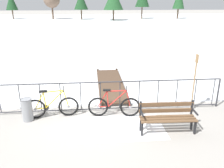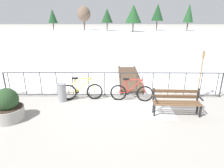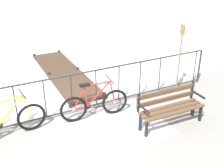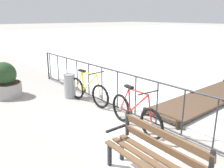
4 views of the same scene
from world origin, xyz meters
name	(u,v)px [view 1 (image 1 of 4)]	position (x,y,z in m)	size (l,w,h in m)	color
ground_plane	(91,111)	(0.00, 0.00, 0.00)	(160.00, 160.00, 0.00)	#9E9991
frozen_pond	(90,25)	(0.00, 28.40, 0.01)	(80.00, 56.00, 0.03)	white
snow_patch	(117,128)	(0.76, -1.20, 0.00)	(2.83, 1.57, 0.01)	white
railing_fence	(91,96)	(0.00, 0.00, 0.56)	(9.06, 0.06, 1.07)	#2D2D33
bicycle_near_railing	(52,107)	(-1.25, -0.32, 0.37)	(1.71, 0.52, 0.97)	black
bicycle_second	(114,106)	(0.75, -0.43, 0.37)	(1.71, 0.52, 0.97)	black
park_bench	(167,115)	(2.20, -1.49, 0.51)	(1.61, 0.53, 0.89)	brown
trash_bin	(27,110)	(-2.00, -0.47, 0.37)	(0.35, 0.35, 0.73)	gray
oar_upright	(195,79)	(3.47, -0.21, 1.14)	(0.04, 0.16, 1.98)	#937047
wooden_dock	(111,84)	(0.88, 2.41, 0.12)	(1.10, 4.32, 0.20)	#4C3828
tree_far_west	(11,1)	(-14.79, 41.68, 3.27)	(2.22, 2.22, 4.87)	brown
tree_east_mid	(81,1)	(-1.58, 39.48, 3.40)	(2.60, 2.60, 4.98)	brown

